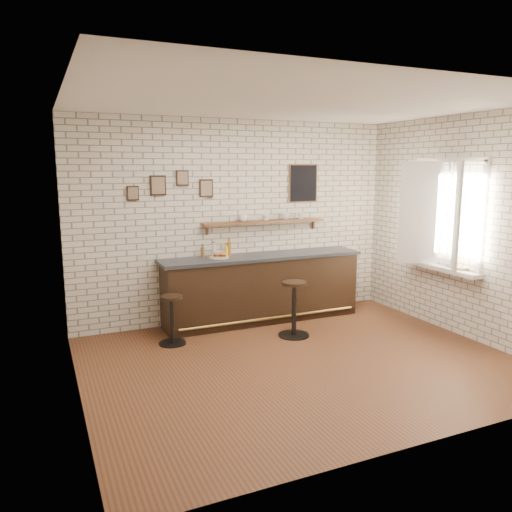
% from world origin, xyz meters
% --- Properties ---
extents(ground, '(5.00, 5.00, 0.00)m').
position_xyz_m(ground, '(0.00, 0.00, 0.00)').
color(ground, brown).
rests_on(ground, ground).
extents(bar_counter, '(3.10, 0.65, 1.01)m').
position_xyz_m(bar_counter, '(0.27, 1.70, 0.51)').
color(bar_counter, black).
rests_on(bar_counter, ground).
extents(sandwich_plate, '(0.28, 0.28, 0.01)m').
position_xyz_m(sandwich_plate, '(-0.40, 1.74, 1.02)').
color(sandwich_plate, white).
rests_on(sandwich_plate, bar_counter).
extents(ciabatta_sandwich, '(0.21, 0.16, 0.06)m').
position_xyz_m(ciabatta_sandwich, '(-0.39, 1.74, 1.05)').
color(ciabatta_sandwich, '#B38149').
rests_on(ciabatta_sandwich, sandwich_plate).
extents(potato_chips, '(0.26, 0.19, 0.00)m').
position_xyz_m(potato_chips, '(-0.42, 1.74, 1.02)').
color(potato_chips, '#EAA952').
rests_on(potato_chips, sandwich_plate).
extents(bitters_bottle_brown, '(0.06, 0.06, 0.19)m').
position_xyz_m(bitters_bottle_brown, '(-0.60, 1.88, 1.09)').
color(bitters_bottle_brown, brown).
rests_on(bitters_bottle_brown, bar_counter).
extents(bitters_bottle_white, '(0.06, 0.06, 0.21)m').
position_xyz_m(bitters_bottle_white, '(-0.43, 1.88, 1.10)').
color(bitters_bottle_white, silver).
rests_on(bitters_bottle_white, bar_counter).
extents(bitters_bottle_amber, '(0.06, 0.06, 0.26)m').
position_xyz_m(bitters_bottle_amber, '(-0.19, 1.88, 1.12)').
color(bitters_bottle_amber, '#A45D1A').
rests_on(bitters_bottle_amber, bar_counter).
extents(condiment_bottle_yellow, '(0.06, 0.06, 0.18)m').
position_xyz_m(condiment_bottle_yellow, '(-0.24, 1.88, 1.08)').
color(condiment_bottle_yellow, yellow).
rests_on(condiment_bottle_yellow, bar_counter).
extents(bar_stool_left, '(0.37, 0.37, 0.65)m').
position_xyz_m(bar_stool_left, '(-1.25, 1.24, 0.35)').
color(bar_stool_left, black).
rests_on(bar_stool_left, ground).
extents(bar_stool_right, '(0.43, 0.43, 0.77)m').
position_xyz_m(bar_stool_right, '(0.37, 0.87, 0.41)').
color(bar_stool_right, black).
rests_on(bar_stool_right, ground).
extents(wall_shelf, '(2.00, 0.18, 0.18)m').
position_xyz_m(wall_shelf, '(0.40, 1.90, 1.48)').
color(wall_shelf, brown).
rests_on(wall_shelf, ground).
extents(shelf_cup_a, '(0.15, 0.15, 0.11)m').
position_xyz_m(shelf_cup_a, '(0.04, 1.90, 1.55)').
color(shelf_cup_a, white).
rests_on(shelf_cup_a, wall_shelf).
extents(shelf_cup_b, '(0.14, 0.14, 0.09)m').
position_xyz_m(shelf_cup_b, '(0.42, 1.90, 1.54)').
color(shelf_cup_b, white).
rests_on(shelf_cup_b, wall_shelf).
extents(shelf_cup_c, '(0.19, 0.19, 0.11)m').
position_xyz_m(shelf_cup_c, '(0.75, 1.90, 1.55)').
color(shelf_cup_c, white).
rests_on(shelf_cup_c, wall_shelf).
extents(shelf_cup_d, '(0.13, 0.13, 0.10)m').
position_xyz_m(shelf_cup_d, '(1.02, 1.90, 1.55)').
color(shelf_cup_d, white).
rests_on(shelf_cup_d, wall_shelf).
extents(back_wall_decor, '(2.96, 0.02, 0.56)m').
position_xyz_m(back_wall_decor, '(0.23, 1.98, 2.05)').
color(back_wall_decor, black).
rests_on(back_wall_decor, ground).
extents(window_sill, '(0.20, 1.35, 0.06)m').
position_xyz_m(window_sill, '(2.40, 0.30, 0.90)').
color(window_sill, white).
rests_on(window_sill, ground).
extents(casement_window, '(0.40, 1.30, 1.56)m').
position_xyz_m(casement_window, '(2.36, 0.30, 1.65)').
color(casement_window, white).
rests_on(casement_window, ground).
extents(book_lower, '(0.16, 0.22, 0.02)m').
position_xyz_m(book_lower, '(2.38, 0.00, 0.94)').
color(book_lower, tan).
rests_on(book_lower, window_sill).
extents(book_upper, '(0.20, 0.24, 0.02)m').
position_xyz_m(book_upper, '(2.38, 0.02, 0.96)').
color(book_upper, tan).
rests_on(book_upper, book_lower).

